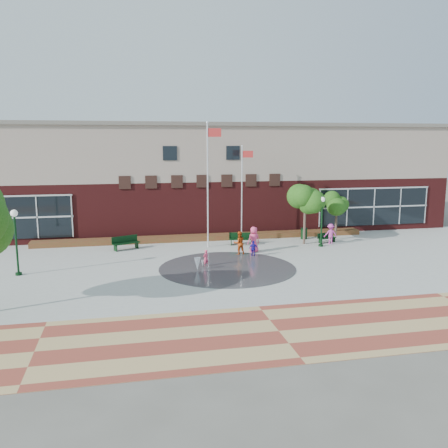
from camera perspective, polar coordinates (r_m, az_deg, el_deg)
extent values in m
plane|color=#666056|center=(26.44, 1.79, -7.03)|extent=(120.00, 120.00, 0.00)
cube|color=#A8A8A0|center=(30.20, 0.00, -4.86)|extent=(46.00, 18.00, 0.01)
cube|color=#983D2E|center=(20.11, 6.60, -12.70)|extent=(46.00, 6.00, 0.01)
cylinder|color=#383A3D|center=(29.25, 0.40, -5.35)|extent=(8.40, 8.40, 0.01)
cube|color=#561818|center=(42.85, -3.70, 2.60)|extent=(44.00, 10.00, 4.50)
cube|color=gray|center=(42.51, -3.77, 8.63)|extent=(44.00, 10.00, 4.50)
cube|color=slate|center=(42.52, -3.81, 11.73)|extent=(44.40, 10.40, 0.30)
cube|color=black|center=(38.55, -25.21, 0.64)|extent=(10.00, 0.12, 3.19)
cube|color=black|center=(42.95, 17.55, 1.99)|extent=(10.00, 0.12, 3.19)
cube|color=black|center=(37.23, -6.52, 8.46)|extent=(1.10, 0.10, 1.10)
cube|color=black|center=(38.02, 1.08, 8.56)|extent=(1.10, 0.10, 1.10)
cube|color=maroon|center=(37.47, -2.38, -1.95)|extent=(26.00, 1.20, 0.40)
cylinder|color=white|center=(34.28, -1.98, 4.53)|extent=(0.11, 0.11, 8.97)
sphere|color=white|center=(34.15, -2.02, 12.13)|extent=(0.18, 0.18, 0.18)
cube|color=#B52725|center=(34.12, -1.18, 10.94)|extent=(0.97, 0.21, 0.60)
cylinder|color=white|center=(36.69, 2.15, 3.57)|extent=(0.09, 0.09, 7.30)
sphere|color=white|center=(36.46, 2.19, 9.35)|extent=(0.15, 0.15, 0.15)
cube|color=#B52725|center=(36.49, 2.85, 8.39)|extent=(0.83, 0.19, 0.51)
cylinder|color=black|center=(29.85, -23.69, -2.46)|extent=(0.12, 0.12, 3.48)
cylinder|color=black|center=(30.23, -23.47, -5.54)|extent=(0.37, 0.37, 0.16)
sphere|color=white|center=(29.52, -23.95, 1.20)|extent=(0.41, 0.41, 0.41)
cylinder|color=black|center=(35.57, 11.65, -0.05)|extent=(0.12, 0.12, 3.34)
cylinder|color=black|center=(35.87, 11.56, -2.55)|extent=(0.35, 0.35, 0.16)
sphere|color=white|center=(35.30, 11.76, 2.90)|extent=(0.39, 0.39, 0.39)
cube|color=black|center=(34.73, -11.70, -2.27)|extent=(2.03, 1.32, 0.07)
cube|color=black|center=(34.89, -11.88, -1.79)|extent=(1.82, 0.87, 0.49)
cube|color=black|center=(35.57, 2.11, -1.83)|extent=(1.91, 0.90, 0.06)
cube|color=black|center=(35.74, 2.10, -1.39)|extent=(1.81, 0.45, 0.46)
cube|color=black|center=(37.19, 12.29, -1.66)|extent=(1.59, 0.83, 0.05)
cube|color=black|center=(37.29, 12.11, -1.31)|extent=(1.49, 0.46, 0.38)
cylinder|color=black|center=(38.26, 9.60, -1.17)|extent=(0.52, 0.52, 0.86)
cylinder|color=black|center=(38.17, 9.61, -0.51)|extent=(0.55, 0.55, 0.05)
cylinder|color=#443229|center=(36.25, 9.66, -0.27)|extent=(0.19, 0.19, 2.75)
cylinder|color=#443229|center=(40.00, 13.33, 0.20)|extent=(0.20, 0.20, 2.27)
cone|color=white|center=(28.75, -3.21, -5.64)|extent=(0.40, 0.40, 0.78)
cone|color=white|center=(29.59, -2.59, -5.19)|extent=(0.17, 0.17, 0.39)
imported|color=#E84268|center=(29.53, -2.20, -4.14)|extent=(0.47, 0.42, 1.08)
imported|color=#B13C0F|center=(32.54, 1.83, -2.30)|extent=(0.87, 0.72, 1.64)
imported|color=#F14277|center=(33.28, 3.60, -1.87)|extent=(0.99, 0.75, 1.82)
imported|color=#2317A3|center=(32.13, 3.56, -2.98)|extent=(0.69, 0.46, 1.08)
imported|color=#C93D9F|center=(36.82, 12.69, -1.17)|extent=(1.06, 0.69, 1.55)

